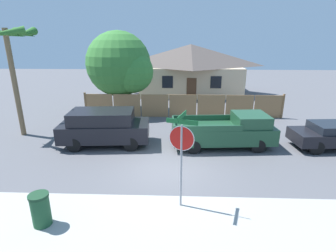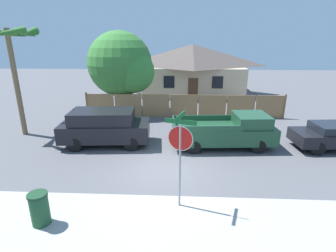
{
  "view_description": "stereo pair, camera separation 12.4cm",
  "coord_description": "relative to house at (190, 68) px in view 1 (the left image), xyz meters",
  "views": [
    {
      "loc": [
        0.44,
        -10.11,
        5.32
      ],
      "look_at": [
        0.01,
        1.15,
        1.6
      ],
      "focal_mm": 28.0,
      "sensor_mm": 36.0,
      "label": 1
    },
    {
      "loc": [
        0.57,
        -10.1,
        5.32
      ],
      "look_at": [
        0.01,
        1.15,
        1.6
      ],
      "focal_mm": 28.0,
      "sensor_mm": 36.0,
      "label": 2
    }
  ],
  "objects": [
    {
      "name": "ground_plane",
      "position": [
        -1.68,
        -17.21,
        -2.55
      ],
      "size": [
        80.0,
        80.0,
        0.0
      ],
      "primitive_type": "plane",
      "color": "#56565B"
    },
    {
      "name": "sidewalk_strip",
      "position": [
        -1.68,
        -20.81,
        -2.55
      ],
      "size": [
        36.0,
        3.2,
        0.01
      ],
      "color": "#A3A39E",
      "rests_on": "ground"
    },
    {
      "name": "wooden_fence",
      "position": [
        -0.88,
        -9.07,
        -1.73
      ],
      "size": [
        14.19,
        0.12,
        1.74
      ],
      "color": "#997047",
      "rests_on": "ground"
    },
    {
      "name": "house",
      "position": [
        0.0,
        0.0,
        0.0
      ],
      "size": [
        10.62,
        6.94,
        4.91
      ],
      "color": "beige",
      "rests_on": "ground"
    },
    {
      "name": "oak_tree",
      "position": [
        -5.43,
        -7.76,
        0.95
      ],
      "size": [
        5.01,
        4.77,
        6.0
      ],
      "color": "brown",
      "rests_on": "ground"
    },
    {
      "name": "palm_tree",
      "position": [
        -10.3,
        -13.14,
        2.61
      ],
      "size": [
        2.94,
        3.15,
        6.0
      ],
      "color": "brown",
      "rests_on": "ground"
    },
    {
      "name": "red_suv",
      "position": [
        -5.07,
        -14.48,
        -1.54
      ],
      "size": [
        4.69,
        2.39,
        1.87
      ],
      "rotation": [
        0.0,
        0.0,
        0.08
      ],
      "color": "black",
      "rests_on": "ground"
    },
    {
      "name": "orange_pickup",
      "position": [
        1.29,
        -14.46,
        -1.7
      ],
      "size": [
        5.28,
        2.35,
        1.74
      ],
      "rotation": [
        0.0,
        0.0,
        0.08
      ],
      "color": "#1E472D",
      "rests_on": "ground"
    },
    {
      "name": "parked_sedan",
      "position": [
        6.72,
        -14.48,
        -1.84
      ],
      "size": [
        4.3,
        2.05,
        1.32
      ],
      "rotation": [
        0.0,
        0.0,
        0.08
      ],
      "color": "black",
      "rests_on": "ground"
    },
    {
      "name": "stop_sign",
      "position": [
        -1.11,
        -19.73,
        -0.35
      ],
      "size": [
        0.97,
        0.87,
        3.21
      ],
      "rotation": [
        0.0,
        0.0,
        -0.3
      ],
      "color": "gray",
      "rests_on": "ground"
    },
    {
      "name": "trash_bin",
      "position": [
        -5.28,
        -20.86,
        -2.03
      ],
      "size": [
        0.58,
        0.58,
        1.04
      ],
      "color": "#1E4C2D",
      "rests_on": "ground"
    }
  ]
}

